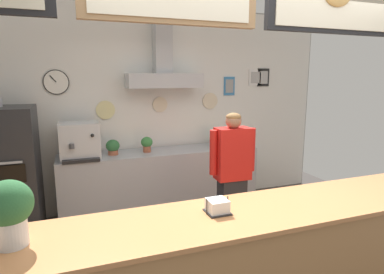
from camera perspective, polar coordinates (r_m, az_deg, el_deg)
back_wall_assembly at (r=4.76m, az=-5.51°, el=5.89°), size 5.42×2.92×2.95m
back_prep_counter at (r=4.77m, az=-5.36°, el=-7.93°), size 2.79×0.59×0.92m
pizza_oven at (r=4.36m, az=-30.16°, el=-6.14°), size 0.76×0.75×1.73m
shop_worker at (r=3.65m, az=7.04°, el=-7.23°), size 0.53×0.23×1.58m
espresso_machine at (r=4.42m, az=-19.08°, el=-0.63°), size 0.49×0.49×0.46m
potted_thyme at (r=4.94m, az=4.56°, el=-0.02°), size 0.23×0.23×0.25m
potted_basil at (r=4.51m, az=-13.71°, el=-1.68°), size 0.18×0.18×0.21m
potted_rosemary at (r=4.57m, az=-7.92°, el=-1.14°), size 0.16×0.16×0.22m
napkin_holder at (r=2.21m, az=4.47°, el=-12.09°), size 0.16×0.15×0.11m
basil_vase at (r=2.00m, az=-29.39°, el=-11.28°), size 0.25×0.25×0.36m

